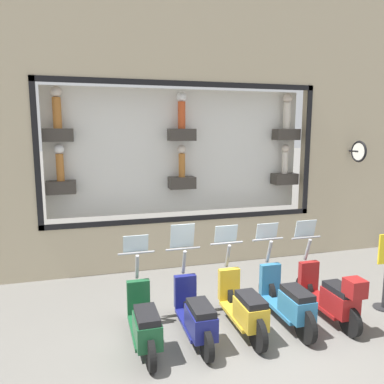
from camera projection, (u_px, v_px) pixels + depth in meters
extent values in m
plane|color=#66635E|center=(241.00, 342.00, 5.81)|extent=(120.00, 120.00, 0.00)
cube|color=tan|center=(183.00, 242.00, 9.14)|extent=(0.40, 6.50, 1.13)
cube|color=black|center=(185.00, 84.00, 8.34)|extent=(0.04, 6.50, 0.12)
cube|color=black|center=(186.00, 219.00, 8.84)|extent=(0.04, 6.50, 0.12)
cube|color=black|center=(307.00, 151.00, 9.44)|extent=(0.04, 0.12, 3.21)
cube|color=black|center=(37.00, 155.00, 7.74)|extent=(0.04, 0.12, 3.21)
cube|color=silver|center=(180.00, 152.00, 9.12)|extent=(0.04, 6.26, 2.97)
cube|color=#38332D|center=(286.00, 134.00, 9.59)|extent=(0.36, 0.63, 0.28)
cylinder|color=silver|center=(287.00, 116.00, 9.51)|extent=(0.18, 0.18, 0.66)
sphere|color=beige|center=(288.00, 98.00, 9.44)|extent=(0.24, 0.24, 0.24)
cube|color=#38332D|center=(182.00, 135.00, 8.85)|extent=(0.36, 0.63, 0.28)
cylinder|color=#CC4C23|center=(182.00, 115.00, 8.78)|extent=(0.17, 0.17, 0.63)
sphere|color=white|center=(182.00, 97.00, 8.71)|extent=(0.23, 0.23, 0.23)
cube|color=#38332D|center=(58.00, 135.00, 8.11)|extent=(0.36, 0.63, 0.28)
cylinder|color=#B26B2D|center=(57.00, 113.00, 8.03)|extent=(0.18, 0.18, 0.66)
sphere|color=beige|center=(56.00, 91.00, 7.96)|extent=(0.24, 0.24, 0.24)
cube|color=#38332D|center=(284.00, 179.00, 9.77)|extent=(0.36, 0.63, 0.28)
cylinder|color=silver|center=(285.00, 163.00, 9.71)|extent=(0.15, 0.15, 0.55)
sphere|color=beige|center=(286.00, 148.00, 9.64)|extent=(0.20, 0.20, 0.20)
cube|color=#38332D|center=(182.00, 183.00, 9.03)|extent=(0.36, 0.63, 0.28)
cylinder|color=#B26B2D|center=(182.00, 165.00, 8.97)|extent=(0.16, 0.16, 0.56)
sphere|color=beige|center=(182.00, 149.00, 8.90)|extent=(0.20, 0.20, 0.20)
cube|color=#38332D|center=(61.00, 187.00, 8.29)|extent=(0.36, 0.63, 0.28)
cylinder|color=#B26B2D|center=(60.00, 168.00, 8.22)|extent=(0.17, 0.17, 0.60)
sphere|color=white|center=(59.00, 149.00, 8.16)|extent=(0.22, 0.22, 0.22)
cylinder|color=black|center=(354.00, 151.00, 9.63)|extent=(0.35, 0.05, 0.05)
torus|color=black|center=(359.00, 151.00, 9.46)|extent=(0.55, 0.06, 0.55)
cylinder|color=white|center=(359.00, 151.00, 9.46)|extent=(0.45, 0.03, 0.45)
cylinder|color=black|center=(304.00, 288.00, 7.20)|extent=(0.48, 0.09, 0.48)
cylinder|color=black|center=(350.00, 322.00, 5.95)|extent=(0.48, 0.09, 0.48)
cube|color=maroon|center=(325.00, 304.00, 6.57)|extent=(1.02, 0.38, 0.06)
cube|color=maroon|center=(340.00, 302.00, 6.18)|extent=(0.61, 0.35, 0.36)
cube|color=black|center=(340.00, 289.00, 6.15)|extent=(0.58, 0.31, 0.10)
cube|color=maroon|center=(308.00, 276.00, 7.04)|extent=(0.12, 0.37, 0.56)
cylinder|color=gray|center=(308.00, 250.00, 7.03)|extent=(0.20, 0.06, 0.45)
cylinder|color=gray|center=(306.00, 238.00, 7.06)|extent=(0.04, 0.61, 0.04)
cube|color=silver|center=(305.00, 228.00, 7.07)|extent=(0.09, 0.42, 0.33)
cube|color=maroon|center=(355.00, 288.00, 5.81)|extent=(0.28, 0.28, 0.28)
cylinder|color=black|center=(267.00, 292.00, 6.95)|extent=(0.55, 0.09, 0.55)
cylinder|color=black|center=(305.00, 326.00, 5.75)|extent=(0.55, 0.09, 0.55)
cube|color=teal|center=(284.00, 308.00, 6.35)|extent=(1.02, 0.39, 0.06)
cube|color=teal|center=(297.00, 306.00, 5.96)|extent=(0.61, 0.35, 0.36)
cube|color=black|center=(297.00, 293.00, 5.93)|extent=(0.58, 0.31, 0.10)
cube|color=teal|center=(270.00, 279.00, 6.82)|extent=(0.12, 0.37, 0.56)
cylinder|color=gray|center=(269.00, 252.00, 6.81)|extent=(0.20, 0.06, 0.45)
cylinder|color=gray|center=(268.00, 239.00, 6.84)|extent=(0.04, 0.60, 0.04)
cube|color=silver|center=(267.00, 231.00, 6.85)|extent=(0.08, 0.42, 0.30)
cylinder|color=black|center=(227.00, 298.00, 6.75)|extent=(0.53, 0.09, 0.53)
cylinder|color=black|center=(258.00, 334.00, 5.53)|extent=(0.53, 0.09, 0.53)
cube|color=gold|center=(241.00, 315.00, 6.14)|extent=(1.02, 0.39, 0.06)
cube|color=gold|center=(251.00, 313.00, 5.75)|extent=(0.61, 0.35, 0.36)
cube|color=black|center=(251.00, 299.00, 5.72)|extent=(0.58, 0.31, 0.10)
cube|color=gold|center=(229.00, 284.00, 6.61)|extent=(0.12, 0.37, 0.56)
cylinder|color=gray|center=(228.00, 256.00, 6.59)|extent=(0.20, 0.06, 0.45)
cylinder|color=gray|center=(227.00, 243.00, 6.63)|extent=(0.04, 0.61, 0.04)
cube|color=silver|center=(226.00, 234.00, 6.64)|extent=(0.08, 0.42, 0.32)
cylinder|color=black|center=(183.00, 304.00, 6.56)|extent=(0.46, 0.09, 0.46)
cylinder|color=black|center=(207.00, 345.00, 5.30)|extent=(0.46, 0.09, 0.46)
cube|color=navy|center=(194.00, 323.00, 5.93)|extent=(1.02, 0.39, 0.06)
cube|color=navy|center=(201.00, 322.00, 5.54)|extent=(0.61, 0.35, 0.36)
cube|color=black|center=(201.00, 308.00, 5.51)|extent=(0.58, 0.31, 0.10)
cube|color=navy|center=(185.00, 291.00, 6.40)|extent=(0.12, 0.37, 0.56)
cylinder|color=gray|center=(184.00, 262.00, 6.39)|extent=(0.20, 0.06, 0.45)
cylinder|color=gray|center=(183.00, 249.00, 6.42)|extent=(0.04, 0.60, 0.04)
cube|color=silver|center=(182.00, 236.00, 6.42)|extent=(0.11, 0.42, 0.43)
cylinder|color=black|center=(138.00, 310.00, 6.35)|extent=(0.45, 0.09, 0.45)
cylinder|color=black|center=(151.00, 355.00, 5.08)|extent=(0.45, 0.09, 0.45)
cube|color=#19512D|center=(144.00, 331.00, 5.72)|extent=(1.02, 0.38, 0.06)
cube|color=#19512D|center=(147.00, 330.00, 5.33)|extent=(0.61, 0.35, 0.36)
cube|color=black|center=(147.00, 315.00, 5.29)|extent=(0.58, 0.31, 0.10)
cube|color=#19512D|center=(138.00, 297.00, 6.19)|extent=(0.12, 0.37, 0.56)
cylinder|color=gray|center=(137.00, 267.00, 6.17)|extent=(0.20, 0.06, 0.45)
cylinder|color=gray|center=(136.00, 253.00, 6.20)|extent=(0.04, 0.60, 0.04)
cube|color=silver|center=(136.00, 244.00, 6.22)|extent=(0.08, 0.42, 0.30)
cylinder|color=#232326|center=(383.00, 307.00, 6.91)|extent=(0.36, 0.36, 0.02)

